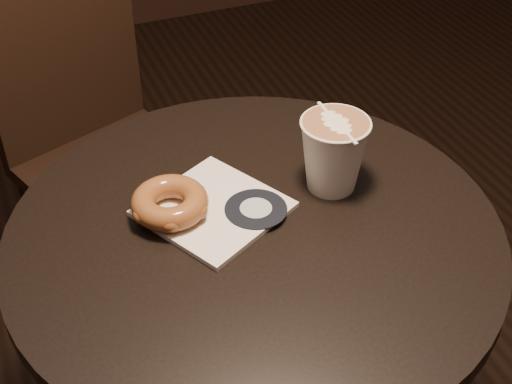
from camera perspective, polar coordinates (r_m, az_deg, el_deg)
cafe_table at (r=1.14m, az=-0.12°, el=-10.27°), size 0.70×0.70×0.75m
chair at (r=1.68m, az=-13.12°, el=5.83°), size 0.48×0.48×0.95m
pastry_bag at (r=1.02m, az=-3.41°, el=-1.36°), size 0.24×0.24×0.01m
doughnut at (r=1.01m, az=-6.91°, el=-0.84°), size 0.11×0.11×0.04m
latte_cup at (r=1.04m, az=6.20°, el=2.99°), size 0.10×0.10×0.11m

